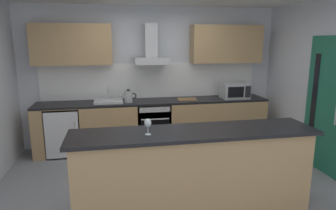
% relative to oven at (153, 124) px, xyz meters
% --- Properties ---
extents(ground, '(5.80, 4.66, 0.02)m').
position_rel_oven_xyz_m(ground, '(0.04, -1.49, -0.47)').
color(ground, gray).
extents(wall_back, '(5.80, 0.12, 2.60)m').
position_rel_oven_xyz_m(wall_back, '(0.04, 0.41, 0.84)').
color(wall_back, silver).
rests_on(wall_back, ground).
extents(wall_right, '(0.12, 4.66, 2.60)m').
position_rel_oven_xyz_m(wall_right, '(2.50, -1.49, 0.84)').
color(wall_right, silver).
rests_on(wall_right, ground).
extents(backsplash_tile, '(4.08, 0.02, 0.66)m').
position_rel_oven_xyz_m(backsplash_tile, '(0.04, 0.33, 0.77)').
color(backsplash_tile, white).
extents(counter_back, '(4.22, 0.60, 0.90)m').
position_rel_oven_xyz_m(counter_back, '(0.04, 0.03, -0.01)').
color(counter_back, tan).
rests_on(counter_back, ground).
extents(counter_island, '(2.80, 0.64, 0.99)m').
position_rel_oven_xyz_m(counter_island, '(0.17, -2.19, 0.04)').
color(counter_island, tan).
rests_on(counter_island, ground).
extents(upper_cabinets, '(4.17, 0.32, 0.70)m').
position_rel_oven_xyz_m(upper_cabinets, '(0.04, 0.18, 1.45)').
color(upper_cabinets, tan).
extents(side_door, '(0.08, 0.85, 2.05)m').
position_rel_oven_xyz_m(side_door, '(2.42, -1.44, 0.57)').
color(side_door, '#1E664C').
rests_on(side_door, ground).
extents(oven, '(0.60, 0.62, 0.80)m').
position_rel_oven_xyz_m(oven, '(0.00, 0.00, 0.00)').
color(oven, slate).
rests_on(oven, ground).
extents(refrigerator, '(0.58, 0.60, 0.85)m').
position_rel_oven_xyz_m(refrigerator, '(-1.57, -0.00, -0.03)').
color(refrigerator, white).
rests_on(refrigerator, ground).
extents(microwave, '(0.50, 0.38, 0.30)m').
position_rel_oven_xyz_m(microwave, '(1.58, -0.03, 0.59)').
color(microwave, '#B7BABC').
rests_on(microwave, counter_back).
extents(sink, '(0.50, 0.40, 0.26)m').
position_rel_oven_xyz_m(sink, '(-0.79, 0.01, 0.47)').
color(sink, silver).
rests_on(sink, counter_back).
extents(kettle, '(0.29, 0.15, 0.24)m').
position_rel_oven_xyz_m(kettle, '(-0.44, -0.03, 0.55)').
color(kettle, '#B7BABC').
rests_on(kettle, counter_back).
extents(range_hood, '(0.62, 0.45, 0.72)m').
position_rel_oven_xyz_m(range_hood, '(-0.00, 0.13, 1.33)').
color(range_hood, '#B7BABC').
extents(wine_glass, '(0.08, 0.08, 0.18)m').
position_rel_oven_xyz_m(wine_glass, '(-0.36, -2.24, 0.65)').
color(wine_glass, silver).
rests_on(wine_glass, counter_island).
extents(chopping_board, '(0.35, 0.24, 0.02)m').
position_rel_oven_xyz_m(chopping_board, '(0.64, -0.02, 0.45)').
color(chopping_board, '#9E7247').
rests_on(chopping_board, counter_back).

